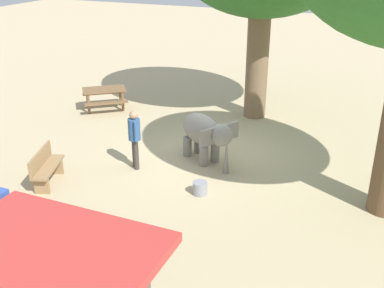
{
  "coord_description": "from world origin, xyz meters",
  "views": [
    {
      "loc": [
        -4.27,
        11.27,
        5.63
      ],
      "look_at": [
        0.09,
        1.15,
        0.8
      ],
      "focal_mm": 43.44,
      "sensor_mm": 36.0,
      "label": 1
    }
  ],
  "objects_px": {
    "wooden_bench": "(45,166)",
    "feed_bucket": "(200,188)",
    "person_handler": "(134,135)",
    "picnic_table_near": "(104,94)",
    "elephant": "(206,133)"
  },
  "relations": [
    {
      "from": "wooden_bench",
      "to": "picnic_table_near",
      "type": "height_order",
      "value": "wooden_bench"
    },
    {
      "from": "wooden_bench",
      "to": "feed_bucket",
      "type": "height_order",
      "value": "wooden_bench"
    },
    {
      "from": "person_handler",
      "to": "wooden_bench",
      "type": "xyz_separation_m",
      "value": [
        1.62,
        1.66,
        -0.48
      ]
    },
    {
      "from": "person_handler",
      "to": "picnic_table_near",
      "type": "relative_size",
      "value": 0.77
    },
    {
      "from": "person_handler",
      "to": "picnic_table_near",
      "type": "distance_m",
      "value": 5.03
    },
    {
      "from": "elephant",
      "to": "picnic_table_near",
      "type": "bearing_deg",
      "value": -177.05
    },
    {
      "from": "wooden_bench",
      "to": "feed_bucket",
      "type": "xyz_separation_m",
      "value": [
        -3.76,
        -1.02,
        -0.31
      ]
    },
    {
      "from": "person_handler",
      "to": "wooden_bench",
      "type": "bearing_deg",
      "value": -175.63
    },
    {
      "from": "person_handler",
      "to": "wooden_bench",
      "type": "distance_m",
      "value": 2.37
    },
    {
      "from": "picnic_table_near",
      "to": "person_handler",
      "type": "bearing_deg",
      "value": 93.88
    },
    {
      "from": "person_handler",
      "to": "picnic_table_near",
      "type": "height_order",
      "value": "person_handler"
    },
    {
      "from": "elephant",
      "to": "wooden_bench",
      "type": "height_order",
      "value": "elephant"
    },
    {
      "from": "elephant",
      "to": "feed_bucket",
      "type": "relative_size",
      "value": 5.08
    },
    {
      "from": "picnic_table_near",
      "to": "feed_bucket",
      "type": "height_order",
      "value": "picnic_table_near"
    },
    {
      "from": "elephant",
      "to": "feed_bucket",
      "type": "height_order",
      "value": "elephant"
    }
  ]
}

